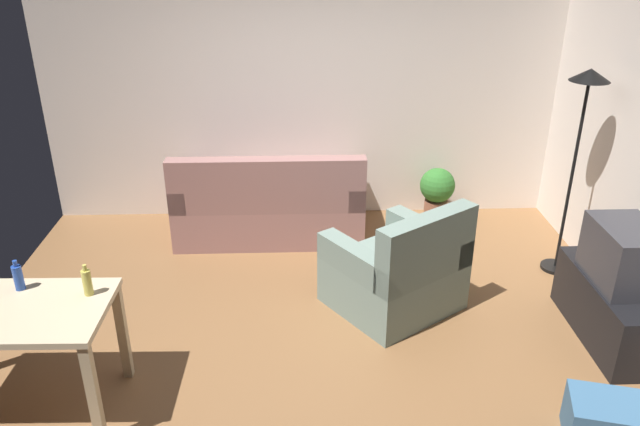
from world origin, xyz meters
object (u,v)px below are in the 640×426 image
couch (269,208)px  armchair (398,272)px  tv_stand (612,309)px  tv (625,255)px  torchiere_lamp (583,117)px  desk (9,324)px  storage_box (609,423)px  bottle_squat (87,282)px  potted_plant (437,191)px  bottle_blue (18,277)px

couch → armchair: (1.07, -1.31, 0.01)m
couch → tv_stand: 3.15m
tv → torchiere_lamp: size_ratio=0.33×
desk → storage_box: desk is taller
desk → tv_stand: bearing=9.8°
couch → bottle_squat: bearing=65.6°
desk → storage_box: (3.59, -0.43, -0.50)m
potted_plant → armchair: size_ratio=0.47×
torchiere_lamp → potted_plant: 1.76m
couch → storage_box: size_ratio=3.79×
couch → armchair: size_ratio=1.49×
tv → desk: (-4.08, -0.62, -0.05)m
tv → storage_box: size_ratio=1.25×
tv → desk: 4.13m
potted_plant → tv_stand: bearing=-67.0°
armchair → storage_box: (1.04, -1.51, -0.17)m
potted_plant → bottle_blue: size_ratio=2.80×
couch → tv: bearing=145.9°
tv_stand → desk: (-4.08, -0.62, 0.41)m
torchiere_lamp → armchair: torchiere_lamp is taller
storage_box → bottle_blue: bottle_blue is taller
potted_plant → bottle_squat: 3.79m
storage_box → bottle_squat: 3.26m
tv_stand → bottle_squat: bearing=97.5°
couch → tv_stand: (2.61, -1.77, -0.07)m
couch → torchiere_lamp: (2.61, -0.75, 1.11)m
tv → armchair: 1.65m
torchiere_lamp → armchair: size_ratio=1.49×
desk → storage_box: bearing=-5.7°
couch → torchiere_lamp: torchiere_lamp is taller
storage_box → torchiere_lamp: bearing=76.6°
storage_box → tv: bearing=64.7°
armchair → tv: bearing=128.6°
tv_stand → armchair: (-1.53, 0.46, 0.08)m
tv_stand → potted_plant: potted_plant is taller
desk → bottle_squat: size_ratio=5.82×
torchiere_lamp → potted_plant: size_ratio=3.18×
torchiere_lamp → armchair: 1.96m
tv → armchair: (-1.54, 0.46, -0.38)m
armchair → bottle_squat: 2.35m
bottle_blue → torchiere_lamp: bearing=19.2°
couch → bottle_blue: bottle_blue is taller
tv → armchair: same height
storage_box → couch: bearing=126.9°
potted_plant → storage_box: potted_plant is taller
potted_plant → armchair: bearing=-111.8°
potted_plant → armchair: 1.75m
tv → bottle_squat: (-3.63, -0.48, 0.15)m
desk → potted_plant: bearing=41.4°
couch → tv: 3.18m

